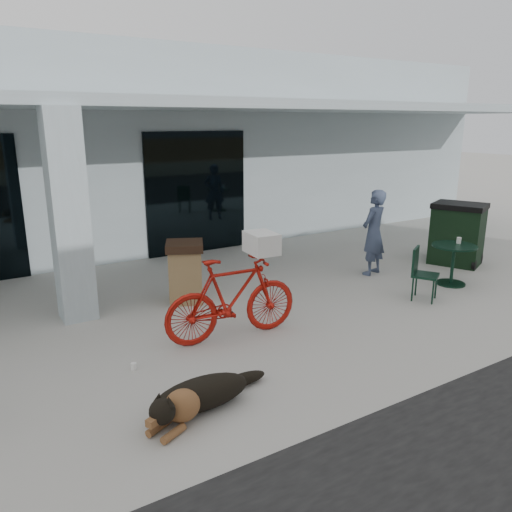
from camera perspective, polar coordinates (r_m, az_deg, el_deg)
ground at (r=6.66m, az=-2.09°, el=-10.77°), size 80.00×80.00×0.00m
building at (r=14.04m, az=-20.02°, el=11.59°), size 22.00×7.00×4.50m
storefront_glass_right at (r=11.35m, az=-6.77°, el=7.17°), size 2.40×0.06×2.70m
column at (r=7.77m, az=-20.57°, el=4.18°), size 0.50×0.50×3.12m
overhang at (r=9.30m, az=-13.84°, el=16.59°), size 22.00×2.80×0.18m
bicycle at (r=6.82m, az=-2.74°, el=-4.83°), size 1.97×0.70×1.16m
laundry_basket at (r=6.80m, az=0.64°, el=1.51°), size 0.40×0.51×0.29m
dog at (r=5.38m, az=-6.20°, el=-15.19°), size 1.28×0.88×0.41m
cup_near_dog at (r=6.35m, az=-13.79°, el=-12.16°), size 0.09×0.09×0.09m
cafe_table_far at (r=9.80m, az=21.55°, el=-0.94°), size 1.00×1.00×0.74m
cafe_chair_far_a at (r=8.76m, az=18.80°, el=-2.01°), size 0.57×0.58×0.89m
cafe_chair_far_b at (r=11.86m, az=20.62°, el=2.27°), size 0.61×0.59×0.92m
person at (r=9.89m, az=13.30°, el=2.62°), size 0.69×0.55×1.66m
cup_on_table at (r=9.86m, az=22.18°, el=1.67°), size 0.10×0.10×0.11m
trash_receptacle at (r=8.31m, az=-8.07°, el=-1.82°), size 0.79×0.79×1.01m
wheeled_bin at (r=11.21m, az=22.01°, el=2.37°), size 1.13×1.24×1.28m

